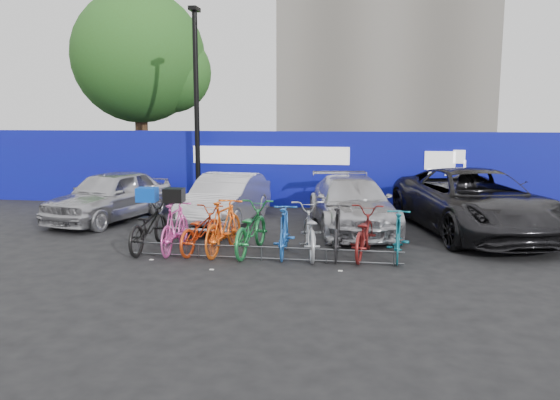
% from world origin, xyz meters
% --- Properties ---
extents(ground, '(100.00, 100.00, 0.00)m').
position_xyz_m(ground, '(0.00, 0.00, 0.00)').
color(ground, black).
rests_on(ground, ground).
extents(hoarding, '(22.00, 0.18, 2.40)m').
position_xyz_m(hoarding, '(0.01, 6.00, 1.20)').
color(hoarding, '#0B149C').
rests_on(hoarding, ground).
extents(tree, '(5.40, 5.20, 7.80)m').
position_xyz_m(tree, '(-6.77, 10.06, 5.07)').
color(tree, '#382314').
rests_on(tree, ground).
extents(lamppost, '(0.25, 0.50, 6.11)m').
position_xyz_m(lamppost, '(-3.20, 5.40, 3.27)').
color(lamppost, black).
rests_on(lamppost, ground).
extents(bike_rack, '(5.60, 0.03, 0.30)m').
position_xyz_m(bike_rack, '(-0.00, -0.60, 0.16)').
color(bike_rack, '#595B60').
rests_on(bike_rack, ground).
extents(car_0, '(2.57, 4.40, 1.41)m').
position_xyz_m(car_0, '(-4.93, 2.90, 0.70)').
color(car_0, '#ADADB2').
rests_on(car_0, ground).
extents(car_1, '(1.71, 4.15, 1.34)m').
position_xyz_m(car_1, '(-1.64, 2.91, 0.67)').
color(car_1, '#BDBCC1').
rests_on(car_1, ground).
extents(car_2, '(2.74, 4.85, 1.33)m').
position_xyz_m(car_2, '(1.68, 2.85, 0.66)').
color(car_2, silver).
rests_on(car_2, ground).
extents(car_3, '(3.97, 6.18, 1.59)m').
position_xyz_m(car_3, '(4.66, 2.72, 0.79)').
color(car_3, black).
rests_on(car_3, ground).
extents(bike_0, '(0.71, 2.01, 1.06)m').
position_xyz_m(bike_0, '(-2.58, -0.10, 0.53)').
color(bike_0, black).
rests_on(bike_0, ground).
extents(bike_1, '(0.56, 1.79, 1.07)m').
position_xyz_m(bike_1, '(-1.95, -0.19, 0.53)').
color(bike_1, '#E84EAF').
rests_on(bike_1, ground).
extents(bike_2, '(0.92, 1.88, 0.94)m').
position_xyz_m(bike_2, '(-1.43, -0.07, 0.47)').
color(bike_2, red).
rests_on(bike_2, ground).
extents(bike_3, '(0.78, 1.96, 1.15)m').
position_xyz_m(bike_3, '(-0.90, -0.14, 0.57)').
color(bike_3, '#F95C15').
rests_on(bike_3, ground).
extents(bike_4, '(0.88, 2.08, 1.06)m').
position_xyz_m(bike_4, '(-0.34, -0.05, 0.53)').
color(bike_4, '#1F7B3A').
rests_on(bike_4, ground).
extents(bike_5, '(0.61, 1.77, 1.05)m').
position_xyz_m(bike_5, '(0.39, -0.15, 0.52)').
color(bike_5, '#1F57AF').
rests_on(bike_5, ground).
extents(bike_6, '(1.04, 2.10, 1.06)m').
position_xyz_m(bike_6, '(0.90, -0.02, 0.53)').
color(bike_6, '#9FA2A6').
rests_on(bike_6, ground).
extents(bike_7, '(0.55, 1.81, 1.08)m').
position_xyz_m(bike_7, '(1.48, -0.07, 0.54)').
color(bike_7, black).
rests_on(bike_7, ground).
extents(bike_8, '(0.93, 1.99, 1.00)m').
position_xyz_m(bike_8, '(2.01, 0.04, 0.50)').
color(bike_8, maroon).
rests_on(bike_8, ground).
extents(bike_9, '(0.56, 1.68, 1.00)m').
position_xyz_m(bike_9, '(2.69, -0.06, 0.50)').
color(bike_9, '#136677').
rests_on(bike_9, ground).
extents(cargo_crate, '(0.44, 0.35, 0.30)m').
position_xyz_m(cargo_crate, '(-2.58, -0.10, 1.21)').
color(cargo_crate, '#073DB3').
rests_on(cargo_crate, bike_0).
extents(cargo_topcase, '(0.43, 0.39, 0.30)m').
position_xyz_m(cargo_topcase, '(-1.95, -0.19, 1.22)').
color(cargo_topcase, black).
rests_on(cargo_topcase, bike_1).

